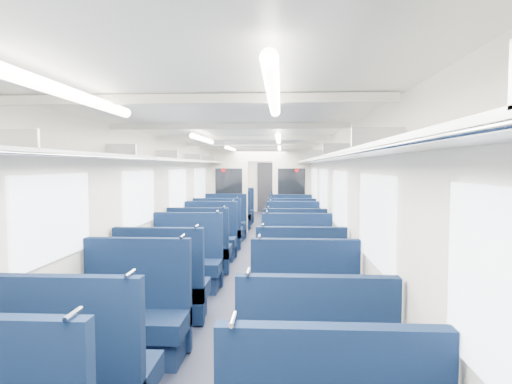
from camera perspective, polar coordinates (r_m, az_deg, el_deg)
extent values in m
cube|color=black|center=(9.12, -0.51, -8.43)|extent=(2.80, 18.00, 0.01)
cube|color=silver|center=(8.94, -0.52, 6.48)|extent=(2.80, 18.00, 0.01)
cube|color=beige|center=(9.15, -9.30, -0.99)|extent=(0.02, 18.00, 2.35)
cube|color=black|center=(9.25, -9.16, -6.10)|extent=(0.03, 17.90, 0.70)
cube|color=beige|center=(8.97, 8.45, -1.08)|extent=(0.02, 18.00, 2.35)
cube|color=black|center=(9.07, 8.31, -6.28)|extent=(0.03, 17.90, 0.70)
cube|color=beige|center=(17.93, 1.40, 1.18)|extent=(2.80, 0.02, 2.35)
cube|color=#B2B5BA|center=(9.09, -8.23, 4.00)|extent=(0.34, 17.40, 0.04)
cylinder|color=silver|center=(9.05, -7.11, 3.89)|extent=(0.02, 17.40, 0.02)
cube|color=#B2B5BA|center=(3.43, -28.82, 6.01)|extent=(0.34, 0.03, 0.14)
cube|color=#B2B5BA|center=(5.23, -17.06, 5.23)|extent=(0.34, 0.03, 0.14)
cube|color=#B2B5BA|center=(7.14, -11.46, 4.78)|extent=(0.34, 0.03, 0.14)
cube|color=#B2B5BA|center=(9.09, -8.24, 4.51)|extent=(0.34, 0.03, 0.14)
cube|color=#B2B5BA|center=(11.06, -6.16, 4.32)|extent=(0.34, 0.03, 0.14)
cube|color=#B2B5BA|center=(13.03, -4.71, 4.18)|extent=(0.34, 0.03, 0.14)
cube|color=#B2B5BA|center=(15.02, -3.65, 4.08)|extent=(0.34, 0.03, 0.14)
cube|color=#B2B5BA|center=(17.00, -2.83, 4.00)|extent=(0.34, 0.03, 0.14)
cube|color=#B2B5BA|center=(8.93, 7.34, 4.02)|extent=(0.34, 17.40, 0.04)
cylinder|color=silver|center=(8.92, 6.18, 3.90)|extent=(0.02, 17.40, 0.02)
cube|color=#B2B5BA|center=(2.98, 15.52, 6.76)|extent=(0.34, 0.03, 0.14)
cube|color=#B2B5BA|center=(4.95, 10.60, 5.44)|extent=(0.34, 0.03, 0.14)
cube|color=#B2B5BA|center=(6.94, 8.50, 4.86)|extent=(0.34, 0.03, 0.14)
cube|color=#B2B5BA|center=(8.93, 7.34, 4.53)|extent=(0.34, 0.03, 0.14)
cube|color=#B2B5BA|center=(10.92, 6.60, 4.33)|extent=(0.34, 0.03, 0.14)
cube|color=#B2B5BA|center=(12.92, 6.09, 4.18)|extent=(0.34, 0.03, 0.14)
cube|color=#B2B5BA|center=(14.92, 5.72, 4.08)|extent=(0.34, 0.03, 0.14)
cube|color=#B2B5BA|center=(16.92, 5.44, 4.00)|extent=(0.34, 0.03, 0.14)
cube|color=white|center=(4.22, -24.64, -3.01)|extent=(0.02, 1.30, 0.75)
cube|color=white|center=(6.34, -14.86, -0.78)|extent=(0.02, 1.30, 0.75)
cube|color=white|center=(8.55, -10.06, 0.34)|extent=(0.02, 1.30, 0.75)
cube|color=white|center=(10.80, -7.24, 0.99)|extent=(0.02, 1.30, 0.75)
cube|color=white|center=(13.56, -5.07, 1.49)|extent=(0.02, 1.30, 0.75)
cube|color=white|center=(15.84, -3.86, 1.77)|extent=(0.02, 1.30, 0.75)
cube|color=white|center=(3.81, 15.18, -3.48)|extent=(0.02, 1.30, 0.75)
cube|color=white|center=(6.07, 10.72, -0.90)|extent=(0.02, 1.30, 0.75)
cube|color=white|center=(8.35, 8.69, 0.28)|extent=(0.02, 1.30, 0.75)
cube|color=white|center=(10.64, 7.53, 0.95)|extent=(0.02, 1.30, 0.75)
cube|color=white|center=(13.44, 6.66, 1.46)|extent=(0.02, 1.30, 0.75)
cube|color=white|center=(15.73, 6.17, 1.74)|extent=(0.02, 1.30, 0.75)
cube|color=beige|center=(3.00, -8.36, 11.82)|extent=(2.70, 0.06, 0.06)
cube|color=beige|center=(4.96, -3.64, 8.49)|extent=(2.70, 0.06, 0.06)
cube|color=beige|center=(6.95, -1.63, 7.04)|extent=(2.70, 0.06, 0.06)
cube|color=beige|center=(8.94, -0.52, 6.23)|extent=(2.70, 0.06, 0.06)
cube|color=beige|center=(10.93, 0.18, 5.71)|extent=(2.70, 0.06, 0.06)
cube|color=beige|center=(12.93, 0.67, 5.35)|extent=(2.70, 0.06, 0.06)
cube|color=beige|center=(14.92, 1.02, 5.09)|extent=(2.70, 0.06, 0.06)
cube|color=beige|center=(16.92, 1.30, 4.89)|extent=(2.70, 0.06, 0.06)
cylinder|color=white|center=(2.69, -22.38, 11.50)|extent=(0.07, 1.60, 0.07)
cylinder|color=white|center=(6.52, -6.87, 6.81)|extent=(0.07, 1.60, 0.07)
cylinder|color=white|center=(9.98, -3.30, 5.64)|extent=(0.07, 1.60, 0.07)
cylinder|color=white|center=(14.46, -1.24, 4.95)|extent=(0.07, 1.60, 0.07)
cylinder|color=white|center=(2.44, 2.25, 12.63)|extent=(0.07, 1.60, 0.07)
cylinder|color=white|center=(6.42, 2.92, 6.89)|extent=(0.07, 1.60, 0.07)
cylinder|color=white|center=(9.91, 3.06, 5.65)|extent=(0.07, 1.60, 0.07)
cylinder|color=white|center=(14.41, 3.14, 4.95)|extent=(0.07, 1.60, 0.07)
cube|color=black|center=(17.88, 1.40, 0.61)|extent=(0.75, 0.06, 2.00)
cube|color=beige|center=(12.39, -3.51, 0.18)|extent=(1.05, 0.08, 2.35)
cube|color=black|center=(12.33, -3.55, 1.21)|extent=(0.76, 0.02, 0.80)
cylinder|color=red|center=(12.33, -4.25, 2.84)|extent=(0.12, 0.01, 0.12)
cube|color=beige|center=(12.30, 4.60, 0.15)|extent=(1.05, 0.08, 2.35)
cube|color=black|center=(12.24, 4.61, 1.19)|extent=(0.76, 0.02, 0.80)
cylinder|color=red|center=(12.23, 5.33, 2.83)|extent=(0.12, 0.01, 0.12)
cube|color=beige|center=(12.30, 0.53, 4.82)|extent=(0.70, 0.08, 0.35)
cylinder|color=silver|center=(2.30, -22.65, -14.38)|extent=(0.02, 0.16, 0.02)
cylinder|color=silver|center=(2.07, -3.01, -16.18)|extent=(0.02, 0.16, 0.02)
cube|color=#0C1B39|center=(3.62, -21.77, -21.37)|extent=(1.06, 0.56, 0.18)
cube|color=#0C1B39|center=(3.35, -23.61, -19.39)|extent=(1.06, 0.10, 1.14)
cylinder|color=silver|center=(2.99, -16.04, -10.13)|extent=(0.02, 0.16, 0.02)
cube|color=#0C1B39|center=(3.42, 7.48, -22.72)|extent=(1.06, 0.56, 0.18)
cube|color=#0C1B39|center=(3.12, 7.84, -20.88)|extent=(1.06, 0.10, 1.14)
cylinder|color=silver|center=(2.93, -1.05, -10.31)|extent=(0.02, 0.16, 0.02)
cube|color=#0C1B39|center=(4.52, -15.91, -16.15)|extent=(1.06, 0.56, 0.18)
cube|color=black|center=(4.60, -15.86, -18.83)|extent=(0.98, 0.45, 0.27)
cube|color=#0C1B39|center=(4.66, -15.01, -12.67)|extent=(1.06, 0.10, 1.14)
cylinder|color=silver|center=(4.41, -9.53, -5.69)|extent=(0.02, 0.16, 0.02)
cube|color=#0C1B39|center=(4.33, 6.49, -16.95)|extent=(1.06, 0.56, 0.18)
cube|color=black|center=(4.41, 6.47, -19.73)|extent=(0.98, 0.45, 0.27)
cube|color=#0C1B39|center=(4.47, 6.34, -13.26)|extent=(1.06, 0.10, 1.14)
cylinder|color=silver|center=(4.34, 0.41, -5.79)|extent=(0.02, 0.16, 0.02)
cube|color=#0C1B39|center=(5.61, -11.83, -12.24)|extent=(1.06, 0.56, 0.18)
cube|color=black|center=(5.67, -11.80, -14.46)|extent=(0.98, 0.45, 0.27)
cube|color=#0C1B39|center=(5.34, -12.51, -10.57)|extent=(1.06, 0.10, 1.14)
cylinder|color=silver|center=(5.12, -7.71, -4.41)|extent=(0.02, 0.16, 0.02)
cube|color=#0C1B39|center=(5.57, 5.73, -12.28)|extent=(1.06, 0.56, 0.18)
cube|color=black|center=(5.64, 5.71, -14.51)|extent=(0.98, 0.45, 0.27)
cube|color=#0C1B39|center=(5.30, 5.85, -10.62)|extent=(1.06, 0.10, 1.14)
cylinder|color=silver|center=(5.18, 0.88, -4.29)|extent=(0.02, 0.16, 0.02)
cube|color=#0C1B39|center=(6.73, -9.13, -9.56)|extent=(1.06, 0.56, 0.18)
cube|color=black|center=(6.79, -9.12, -11.43)|extent=(0.98, 0.45, 0.27)
cube|color=#0C1B39|center=(6.90, -8.74, -7.34)|extent=(1.06, 0.10, 1.14)
cylinder|color=silver|center=(6.74, -5.03, -2.52)|extent=(0.02, 0.16, 0.02)
cube|color=#0C1B39|center=(6.58, 5.34, -9.83)|extent=(1.06, 0.56, 0.18)
cube|color=black|center=(6.64, 5.33, -11.74)|extent=(0.98, 0.45, 0.27)
cube|color=#0C1B39|center=(6.76, 5.28, -7.54)|extent=(1.06, 0.10, 1.14)
cylinder|color=silver|center=(6.67, 1.43, -2.57)|extent=(0.02, 0.16, 0.02)
cube|color=#0C1B39|center=(7.90, -7.21, -7.60)|extent=(1.06, 0.56, 0.18)
cube|color=black|center=(7.95, -7.20, -9.22)|extent=(0.98, 0.45, 0.27)
cube|color=#0C1B39|center=(7.64, -7.54, -6.29)|extent=(1.06, 0.10, 1.14)
cylinder|color=silver|center=(7.49, -4.18, -1.92)|extent=(0.02, 0.16, 0.02)
cube|color=#0C1B39|center=(7.73, 5.03, -7.83)|extent=(1.06, 0.56, 0.18)
cube|color=black|center=(7.78, 5.02, -9.48)|extent=(0.98, 0.45, 0.27)
cube|color=#0C1B39|center=(7.47, 5.09, -6.50)|extent=(1.06, 0.10, 1.14)
cylinder|color=silver|center=(7.39, 1.61, -1.99)|extent=(0.02, 0.16, 0.02)
cube|color=#0C1B39|center=(8.81, -6.09, -6.45)|extent=(1.06, 0.56, 0.18)
cube|color=black|center=(8.86, -6.08, -7.90)|extent=(0.98, 0.45, 0.27)
cube|color=#0C1B39|center=(9.00, -5.86, -4.80)|extent=(1.06, 0.10, 1.14)
cylinder|color=silver|center=(8.88, -3.01, -1.09)|extent=(0.02, 0.16, 0.02)
cube|color=#0C1B39|center=(8.76, 4.82, -6.50)|extent=(1.06, 0.56, 0.18)
cube|color=black|center=(8.80, 4.82, -7.97)|extent=(0.98, 0.45, 0.27)
cube|color=#0C1B39|center=(8.95, 4.79, -4.85)|extent=(1.06, 0.10, 1.14)
cylinder|color=silver|center=(8.88, 1.90, -1.08)|extent=(0.02, 0.16, 0.02)
cube|color=#0C1B39|center=(10.07, -4.89, -5.21)|extent=(1.06, 0.56, 0.18)
cube|color=black|center=(10.10, -4.88, -6.49)|extent=(0.98, 0.45, 0.27)
cube|color=#0C1B39|center=(9.81, -5.09, -4.12)|extent=(1.06, 0.10, 1.14)
cylinder|color=silver|center=(9.70, -2.47, -0.71)|extent=(0.02, 0.16, 0.02)
cube|color=#0C1B39|center=(10.03, 4.63, -5.24)|extent=(1.06, 0.56, 0.18)
cube|color=black|center=(10.06, 4.62, -6.52)|extent=(0.98, 0.45, 0.27)
cube|color=#0C1B39|center=(9.77, 4.67, -4.15)|extent=(1.06, 0.10, 1.14)
cylinder|color=silver|center=(9.71, 2.02, -0.70)|extent=(0.02, 0.16, 0.02)
cube|color=#0C1B39|center=(11.18, -4.06, -4.34)|extent=(1.06, 0.56, 0.18)
cube|color=black|center=(11.22, -4.05, -5.49)|extent=(0.98, 0.45, 0.27)
cube|color=#0C1B39|center=(11.38, -3.92, -3.07)|extent=(1.06, 0.10, 1.14)
cylinder|color=silver|center=(11.28, -1.65, -0.13)|extent=(0.02, 0.16, 0.02)
cube|color=#0C1B39|center=(10.89, 4.52, -4.55)|extent=(1.06, 0.56, 0.18)
cube|color=black|center=(10.93, 4.52, -5.73)|extent=(0.98, 0.45, 0.27)
cube|color=#0C1B39|center=(11.09, 4.50, -3.24)|extent=(1.06, 0.10, 1.14)
cylinder|color=silver|center=(11.04, 2.18, -0.21)|extent=(0.02, 0.16, 0.02)
cube|color=#0C1B39|center=(13.19, -2.92, -3.15)|extent=(1.06, 0.56, 0.18)
cube|color=black|center=(13.22, -2.92, -4.13)|extent=(0.98, 0.45, 0.27)
cube|color=#0C1B39|center=(12.95, -3.03, -2.29)|extent=(1.06, 0.10, 1.14)
cylinder|color=silver|center=(12.86, -1.04, 0.31)|extent=(0.02, 0.16, 0.02)
cube|color=#0C1B39|center=(13.21, 4.31, -3.15)|extent=(1.06, 0.56, 0.18)
cube|color=black|center=(13.24, 4.31, -4.13)|extent=(0.98, 0.45, 0.27)
cube|color=#0C1B39|center=(12.96, 4.33, -2.29)|extent=(1.06, 0.10, 1.14)
cylinder|color=silver|center=(12.91, 2.34, 0.32)|extent=(0.02, 0.16, 0.02)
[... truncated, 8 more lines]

